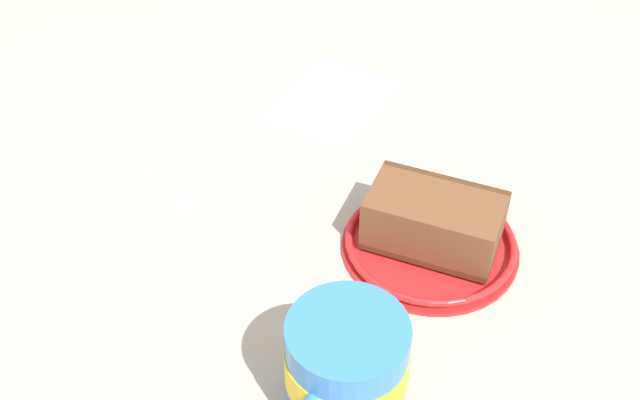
% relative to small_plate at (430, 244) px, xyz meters
% --- Properties ---
extents(ground_plane, '(1.36, 1.36, 0.03)m').
position_rel_small_plate_xyz_m(ground_plane, '(0.04, -0.01, -0.02)').
color(ground_plane, tan).
extents(small_plate, '(0.15, 0.15, 0.01)m').
position_rel_small_plate_xyz_m(small_plate, '(0.00, 0.00, 0.00)').
color(small_plate, red).
rests_on(small_plate, ground_plane).
extents(cake_slice, '(0.07, 0.11, 0.05)m').
position_rel_small_plate_xyz_m(cake_slice, '(-0.00, 0.00, 0.02)').
color(cake_slice, '#472814').
rests_on(cake_slice, small_plate).
extents(tea_mug, '(0.11, 0.08, 0.09)m').
position_rel_small_plate_xyz_m(tea_mug, '(0.18, -0.02, 0.04)').
color(tea_mug, '#3372BF').
rests_on(tea_mug, ground_plane).
extents(teaspoon, '(0.08, 0.11, 0.01)m').
position_rel_small_plate_xyz_m(teaspoon, '(-0.00, -0.24, -0.00)').
color(teaspoon, silver).
rests_on(teaspoon, ground_plane).
extents(folded_napkin, '(0.14, 0.12, 0.01)m').
position_rel_small_plate_xyz_m(folded_napkin, '(-0.18, -0.14, -0.00)').
color(folded_napkin, white).
rests_on(folded_napkin, ground_plane).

